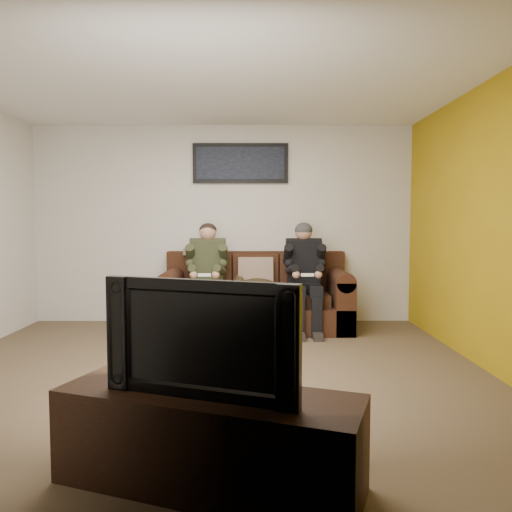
{
  "coord_description": "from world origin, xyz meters",
  "views": [
    {
      "loc": [
        0.4,
        -4.39,
        1.34
      ],
      "look_at": [
        0.43,
        1.2,
        0.95
      ],
      "focal_mm": 35.0,
      "sensor_mm": 36.0,
      "label": 1
    }
  ],
  "objects_px": {
    "person_right": "(305,270)",
    "television": "(208,335)",
    "sofa": "(256,299)",
    "tv_stand": "(208,439)",
    "framed_poster": "(240,163)",
    "cat": "(256,286)",
    "person_left": "(207,270)"
  },
  "relations": [
    {
      "from": "tv_stand",
      "to": "person_left",
      "type": "bearing_deg",
      "value": 115.29
    },
    {
      "from": "framed_poster",
      "to": "television",
      "type": "bearing_deg",
      "value": -90.78
    },
    {
      "from": "person_right",
      "to": "cat",
      "type": "bearing_deg",
      "value": -176.24
    },
    {
      "from": "sofa",
      "to": "person_right",
      "type": "height_order",
      "value": "person_right"
    },
    {
      "from": "sofa",
      "to": "person_left",
      "type": "relative_size",
      "value": 1.75
    },
    {
      "from": "person_right",
      "to": "cat",
      "type": "height_order",
      "value": "person_right"
    },
    {
      "from": "person_left",
      "to": "cat",
      "type": "bearing_deg",
      "value": -3.75
    },
    {
      "from": "person_right",
      "to": "framed_poster",
      "type": "distance_m",
      "value": 1.67
    },
    {
      "from": "sofa",
      "to": "person_left",
      "type": "bearing_deg",
      "value": -161.97
    },
    {
      "from": "cat",
      "to": "tv_stand",
      "type": "distance_m",
      "value": 3.57
    },
    {
      "from": "cat",
      "to": "tv_stand",
      "type": "xyz_separation_m",
      "value": [
        -0.25,
        -3.55,
        -0.32
      ]
    },
    {
      "from": "person_left",
      "to": "cat",
      "type": "xyz_separation_m",
      "value": [
        0.59,
        -0.04,
        -0.18
      ]
    },
    {
      "from": "person_left",
      "to": "person_right",
      "type": "bearing_deg",
      "value": 0.02
    },
    {
      "from": "sofa",
      "to": "tv_stand",
      "type": "bearing_deg",
      "value": -93.89
    },
    {
      "from": "person_right",
      "to": "tv_stand",
      "type": "bearing_deg",
      "value": -103.37
    },
    {
      "from": "sofa",
      "to": "person_right",
      "type": "distance_m",
      "value": 0.74
    },
    {
      "from": "sofa",
      "to": "television",
      "type": "height_order",
      "value": "television"
    },
    {
      "from": "framed_poster",
      "to": "sofa",
      "type": "bearing_deg",
      "value": -62.46
    },
    {
      "from": "person_left",
      "to": "television",
      "type": "xyz_separation_m",
      "value": [
        0.34,
        -3.59,
        0.03
      ]
    },
    {
      "from": "cat",
      "to": "television",
      "type": "distance_m",
      "value": 3.57
    },
    {
      "from": "sofa",
      "to": "cat",
      "type": "xyz_separation_m",
      "value": [
        -0.0,
        -0.23,
        0.21
      ]
    },
    {
      "from": "person_right",
      "to": "tv_stand",
      "type": "relative_size",
      "value": 0.86
    },
    {
      "from": "person_right",
      "to": "television",
      "type": "bearing_deg",
      "value": -103.37
    },
    {
      "from": "sofa",
      "to": "person_left",
      "type": "height_order",
      "value": "person_left"
    },
    {
      "from": "sofa",
      "to": "framed_poster",
      "type": "distance_m",
      "value": 1.8
    },
    {
      "from": "person_right",
      "to": "cat",
      "type": "xyz_separation_m",
      "value": [
        -0.6,
        -0.04,
        -0.19
      ]
    },
    {
      "from": "tv_stand",
      "to": "cat",
      "type": "bearing_deg",
      "value": 105.79
    },
    {
      "from": "sofa",
      "to": "framed_poster",
      "type": "bearing_deg",
      "value": 117.54
    },
    {
      "from": "cat",
      "to": "tv_stand",
      "type": "relative_size",
      "value": 0.43
    },
    {
      "from": "person_right",
      "to": "television",
      "type": "distance_m",
      "value": 3.69
    },
    {
      "from": "tv_stand",
      "to": "television",
      "type": "xyz_separation_m",
      "value": [
        0.0,
        -0.0,
        0.53
      ]
    },
    {
      "from": "person_right",
      "to": "television",
      "type": "xyz_separation_m",
      "value": [
        -0.85,
        -3.59,
        0.02
      ]
    }
  ]
}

